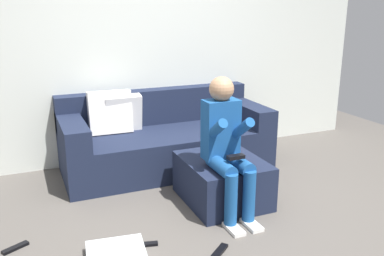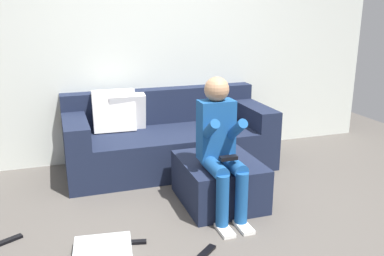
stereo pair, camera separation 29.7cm
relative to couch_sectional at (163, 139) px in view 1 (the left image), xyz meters
The scene contains 8 objects.
ground_plane 1.55m from the couch_sectional, 90.06° to the right, with size 7.10×7.10×0.00m, color #544F49.
wall_back 1.05m from the couch_sectional, 90.20° to the left, with size 5.46×0.10×2.51m, color silver.
couch_sectional is the anchor object (origin of this frame).
ottoman 1.03m from the couch_sectional, 78.06° to the right, with size 0.66×0.78×0.39m, color #192138.
person_seated 1.25m from the couch_sectional, 83.46° to the right, with size 0.30×0.63×1.15m.
remote_near_ottoman 1.78m from the couch_sectional, 95.98° to the right, with size 0.19×0.05×0.02m, color black.
remote_by_storage_bin 1.62m from the couch_sectional, 113.95° to the right, with size 0.18×0.04×0.02m, color black.
remote_under_side_table 1.93m from the couch_sectional, 143.51° to the right, with size 0.19×0.05×0.02m, color black.
Camera 1 is at (-1.38, -2.58, 1.70)m, focal length 39.23 mm.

